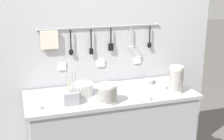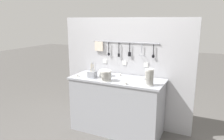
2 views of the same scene
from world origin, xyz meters
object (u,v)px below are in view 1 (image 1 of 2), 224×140
steel_mixing_bowl (149,81)px  cup_edge_far (102,85)px  cutlery_caddy (71,97)px  cup_back_left (164,87)px  cup_by_caddy (39,107)px  cup_edge_near (148,98)px  bowl_stack_nested_right (107,94)px  plate_stack (82,89)px  bowl_stack_back_corner (176,79)px

steel_mixing_bowl → cup_edge_far: (-0.47, 0.03, -0.00)m
cutlery_caddy → cup_edge_far: cutlery_caddy is taller
cup_edge_far → cup_back_left: same height
cup_by_caddy → steel_mixing_bowl: bearing=16.6°
cup_edge_near → cup_back_left: (0.25, 0.21, 0.00)m
cup_edge_near → cup_by_caddy: (-0.89, 0.08, 0.00)m
cup_back_left → cup_edge_far: bearing=158.0°
bowl_stack_nested_right → plate_stack: 0.29m
cup_by_caddy → cup_back_left: same height
cup_edge_far → cup_by_caddy: size_ratio=1.00×
bowl_stack_back_corner → cup_edge_far: (-0.59, 0.33, -0.10)m
bowl_stack_back_corner → plate_stack: 0.83m
bowl_stack_back_corner → cutlery_caddy: cutlery_caddy is taller
bowl_stack_nested_right → cup_edge_near: size_ratio=3.77×
steel_mixing_bowl → cup_edge_near: size_ratio=2.54×
bowl_stack_back_corner → cup_edge_near: (-0.31, -0.10, -0.10)m
cup_edge_near → bowl_stack_back_corner: bearing=18.3°
cup_edge_near → steel_mixing_bowl: bearing=64.9°
bowl_stack_nested_right → cup_by_caddy: (-0.54, 0.03, -0.06)m
bowl_stack_nested_right → steel_mixing_bowl: bowl_stack_nested_right is taller
bowl_stack_nested_right → cup_edge_near: 0.35m
steel_mixing_bowl → cutlery_caddy: size_ratio=0.41×
cutlery_caddy → cup_by_caddy: (-0.26, -0.05, -0.04)m
cup_edge_far → cup_edge_near: same height
bowl_stack_back_corner → cup_by_caddy: 1.20m
steel_mixing_bowl → cutlery_caddy: cutlery_caddy is taller
bowl_stack_back_corner → cutlery_caddy: (-0.94, 0.03, -0.07)m
bowl_stack_nested_right → cup_edge_far: (0.07, 0.38, -0.06)m
cutlery_caddy → cup_edge_near: bearing=-11.4°
bowl_stack_back_corner → cup_edge_near: 0.34m
steel_mixing_bowl → cup_edge_far: size_ratio=2.54×
cup_edge_far → bowl_stack_back_corner: bearing=-29.1°
cup_edge_far → cup_back_left: 0.58m
bowl_stack_back_corner → cup_back_left: (-0.06, 0.11, -0.10)m
bowl_stack_back_corner → steel_mixing_bowl: bowl_stack_back_corner is taller
cutlery_caddy → cup_back_left: (0.89, 0.09, -0.04)m
bowl_stack_back_corner → cup_edge_near: size_ratio=5.61×
cup_edge_near → plate_stack: bearing=149.0°
bowl_stack_back_corner → cup_by_caddy: (-1.20, -0.02, -0.10)m
plate_stack → cup_edge_near: (0.50, -0.30, -0.03)m
cup_edge_far → plate_stack: bearing=-148.5°
bowl_stack_nested_right → cup_edge_far: size_ratio=3.77×
bowl_stack_back_corner → cup_back_left: bearing=116.2°
bowl_stack_back_corner → cup_edge_far: bowl_stack_back_corner is taller
steel_mixing_bowl → cup_by_caddy: steel_mixing_bowl is taller
steel_mixing_bowl → cup_edge_near: (-0.19, -0.40, -0.00)m
cup_edge_far → steel_mixing_bowl: bearing=-3.6°
bowl_stack_nested_right → cup_by_caddy: 0.55m
steel_mixing_bowl → cup_edge_near: bearing=-115.1°
cup_edge_far → cup_by_caddy: same height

